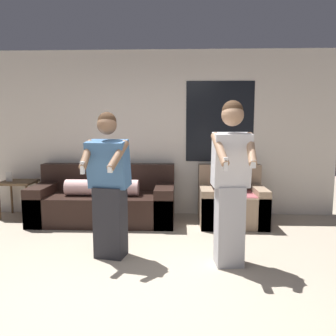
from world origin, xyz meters
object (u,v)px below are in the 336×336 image
at_px(person_left, 109,186).
at_px(side_table, 18,186).
at_px(couch, 105,201).
at_px(armchair, 231,203).
at_px(person_right, 231,182).

bearing_deg(person_left, side_table, 138.98).
height_order(side_table, person_left, person_left).
relative_size(couch, armchair, 2.21).
distance_m(couch, armchair, 1.96).
xyz_separation_m(armchair, person_left, (-1.58, -1.38, 0.51)).
xyz_separation_m(couch, person_left, (0.38, -1.41, 0.51)).
distance_m(armchair, person_left, 2.16).
bearing_deg(person_right, armchair, 80.42).
xyz_separation_m(armchair, person_right, (-0.26, -1.56, 0.59)).
bearing_deg(person_left, person_right, -7.62).
relative_size(side_table, person_right, 0.42).
distance_m(side_table, person_right, 3.66).
bearing_deg(couch, person_right, -43.09).
bearing_deg(couch, side_table, 172.41).
distance_m(couch, person_right, 2.40).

